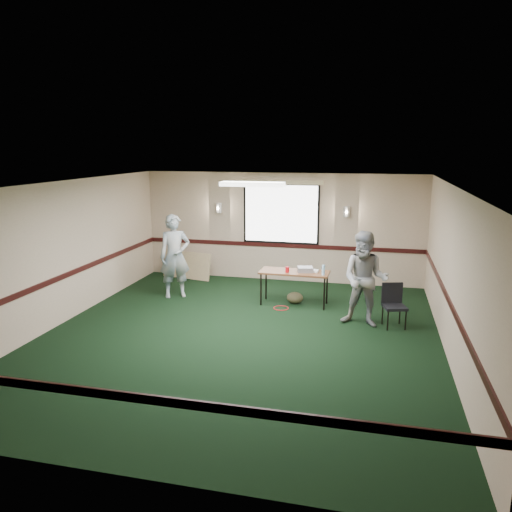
% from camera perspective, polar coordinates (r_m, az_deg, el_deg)
% --- Properties ---
extents(ground, '(8.00, 8.00, 0.00)m').
position_cam_1_polar(ground, '(9.04, -1.93, -9.19)').
color(ground, black).
rests_on(ground, ground).
extents(room_shell, '(8.00, 8.02, 8.00)m').
position_cam_1_polar(room_shell, '(10.61, 1.03, 2.94)').
color(room_shell, tan).
rests_on(room_shell, ground).
extents(folding_table, '(1.48, 0.62, 0.73)m').
position_cam_1_polar(folding_table, '(10.63, 4.40, -2.04)').
color(folding_table, '#512917').
rests_on(folding_table, ground).
extents(projector, '(0.37, 0.33, 0.11)m').
position_cam_1_polar(projector, '(10.59, 5.64, -1.54)').
color(projector, gray).
rests_on(projector, folding_table).
extents(game_console, '(0.21, 0.18, 0.05)m').
position_cam_1_polar(game_console, '(10.60, 6.63, -1.71)').
color(game_console, white).
rests_on(game_console, folding_table).
extents(red_cup, '(0.08, 0.08, 0.12)m').
position_cam_1_polar(red_cup, '(10.51, 3.59, -1.55)').
color(red_cup, '#B60C13').
rests_on(red_cup, folding_table).
extents(water_bottle, '(0.06, 0.06, 0.21)m').
position_cam_1_polar(water_bottle, '(10.35, 7.71, -1.60)').
color(water_bottle, '#94CCF3').
rests_on(water_bottle, folding_table).
extents(duffel_bag, '(0.36, 0.28, 0.25)m').
position_cam_1_polar(duffel_bag, '(10.85, 4.47, -4.78)').
color(duffel_bag, '#454427').
rests_on(duffel_bag, ground).
extents(cable_coil, '(0.40, 0.40, 0.02)m').
position_cam_1_polar(cable_coil, '(10.54, 2.87, -5.96)').
color(cable_coil, red).
rests_on(cable_coil, ground).
extents(folded_table, '(1.36, 0.47, 0.69)m').
position_cam_1_polar(folded_table, '(12.93, -7.91, -1.04)').
color(folded_table, tan).
rests_on(folded_table, ground).
extents(conference_chair, '(0.50, 0.51, 0.81)m').
position_cam_1_polar(conference_chair, '(9.76, 15.43, -5.04)').
color(conference_chair, black).
rests_on(conference_chair, ground).
extents(person_left, '(0.81, 0.73, 1.87)m').
position_cam_1_polar(person_left, '(11.27, -9.26, -0.02)').
color(person_left, '#3B6083').
rests_on(person_left, ground).
extents(person_right, '(0.98, 0.83, 1.81)m').
position_cam_1_polar(person_right, '(9.53, 12.37, -2.62)').
color(person_right, '#798ABD').
rests_on(person_right, ground).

